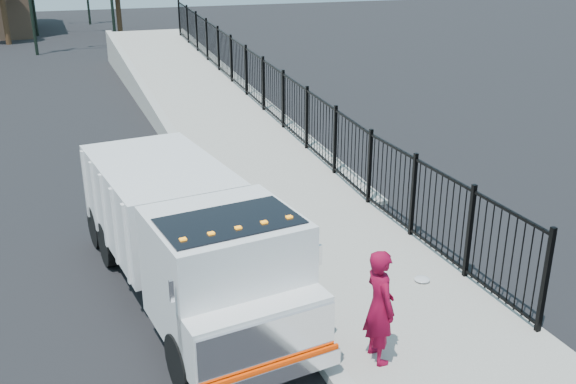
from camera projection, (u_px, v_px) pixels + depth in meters
name	position (u px, v px, depth m)	size (l,w,h in m)	color
ground	(291.00, 316.00, 11.09)	(120.00, 120.00, 0.00)	black
sidewalk	(452.00, 355.00, 9.95)	(3.55, 12.00, 0.12)	#9E998E
curb	(339.00, 381.00, 9.31)	(0.30, 12.00, 0.16)	#ADAAA3
ramp	(199.00, 105.00, 25.76)	(3.95, 24.00, 1.70)	#9E998E
iron_fence	(263.00, 101.00, 22.41)	(0.10, 28.00, 1.80)	black
truck	(187.00, 233.00, 11.17)	(3.02, 7.03, 2.33)	black
worker	(380.00, 306.00, 9.45)	(0.66, 0.43, 1.81)	maroon
debris	(422.00, 279.00, 12.00)	(0.30, 0.30, 0.07)	silver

